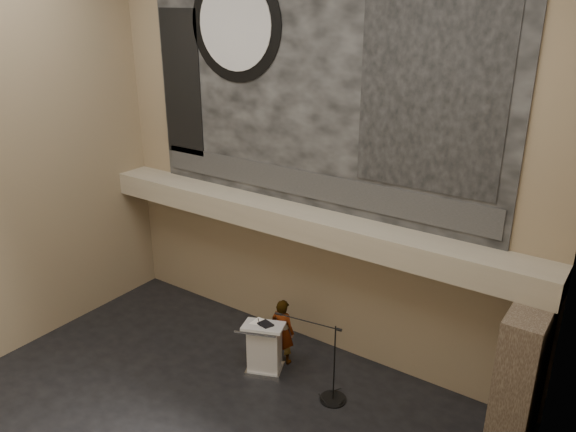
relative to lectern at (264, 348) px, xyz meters
The scene contains 17 objects.
wall_back 4.01m from the lectern, 87.96° to the left, with size 10.00×0.02×8.50m, color #917A5C.
wall_right 6.72m from the lectern, 25.73° to the right, with size 0.02×8.00×8.50m, color #917A5C.
soffit 2.67m from the lectern, 87.25° to the left, with size 10.00×0.80×0.50m, color tan.
sprinkler_left 2.85m from the lectern, 144.21° to the left, with size 0.04×0.04×0.06m, color #B2893D.
sprinkler_right 3.09m from the lectern, 29.65° to the left, with size 0.04×0.04×0.06m, color #B2893D.
banner 5.37m from the lectern, 87.92° to the left, with size 8.00×0.05×5.00m, color black.
banner_text_strip 3.44m from the lectern, 87.86° to the left, with size 7.76×0.02×0.55m, color #2E2E2E.
banner_clock_rim 6.56m from the lectern, 139.43° to the left, with size 2.30×2.30×0.02m, color black.
banner_clock_face 6.56m from the lectern, 139.81° to the left, with size 1.84×1.84×0.02m, color silver.
banner_building_print 5.98m from the lectern, 31.31° to the left, with size 2.60×0.02×3.60m, color black.
banner_brick_print 6.08m from the lectern, 155.93° to the left, with size 1.10×0.02×3.20m, color black.
stone_pier 4.83m from the lectern, ahead, with size 0.60×1.40×2.70m, color #433529.
lectern is the anchor object (origin of this frame).
binder 0.57m from the lectern, ahead, with size 0.28×0.22×0.04m, color black.
papers 0.57m from the lectern, behind, with size 0.23×0.31×0.01m, color white.
speaker_person 0.53m from the lectern, 76.93° to the left, with size 0.53×0.35×1.46m, color white.
mic_stand 1.61m from the lectern, ahead, with size 1.48×0.52×1.64m.
Camera 1 is at (5.82, -5.24, 7.20)m, focal length 35.00 mm.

